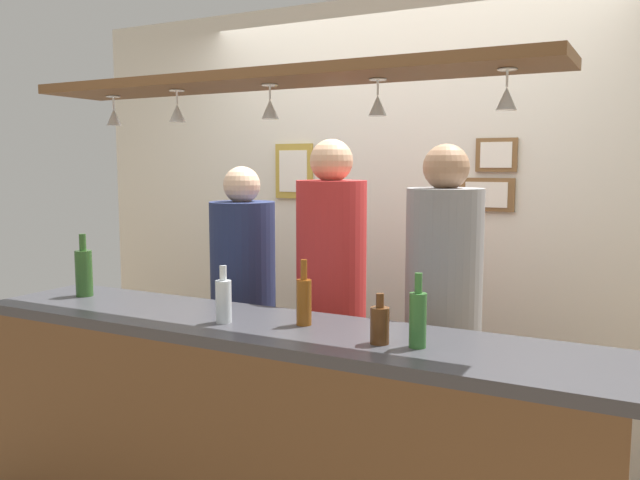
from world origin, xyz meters
name	(u,v)px	position (x,y,z in m)	size (l,w,h in m)	color
back_wall	(399,222)	(0.00, 1.10, 1.30)	(4.40, 0.06, 2.60)	silver
bar_counter	(246,416)	(0.00, -0.50, 0.68)	(2.70, 0.55, 1.01)	#38383D
overhead_glass_rack	(272,79)	(0.00, -0.30, 1.97)	(2.20, 0.36, 0.04)	brown
hanging_wineglass_far_left	(114,116)	(-0.87, -0.26, 1.86)	(0.07, 0.07, 0.13)	silver
hanging_wineglass_left	(177,112)	(-0.45, -0.32, 1.86)	(0.07, 0.07, 0.13)	silver
hanging_wineglass_center_left	(270,108)	(-0.01, -0.30, 1.86)	(0.07, 0.07, 0.13)	silver
hanging_wineglass_center	(378,104)	(0.42, -0.25, 1.86)	(0.07, 0.07, 0.13)	silver
hanging_wineglass_center_right	(507,97)	(0.89, -0.29, 1.86)	(0.07, 0.07, 0.13)	silver
person_left_navy_shirt	(243,291)	(-0.56, 0.30, 0.98)	(0.34, 0.34, 1.63)	#2D334C
person_middle_red_shirt	(331,283)	(-0.04, 0.30, 1.06)	(0.34, 0.34, 1.76)	#2D334C
person_right_grey_shirt	(443,298)	(0.52, 0.30, 1.04)	(0.34, 0.34, 1.73)	#2D334C
bottle_soda_clear	(224,300)	(-0.16, -0.41, 1.10)	(0.06, 0.06, 0.23)	silver
bottle_beer_green_import	(418,318)	(0.64, -0.39, 1.11)	(0.06, 0.06, 0.26)	#336B2D
bottle_beer_amber_tall	(304,300)	(0.14, -0.30, 1.11)	(0.06, 0.06, 0.26)	brown
bottle_beer_brown_stubby	(380,324)	(0.51, -0.41, 1.08)	(0.07, 0.07, 0.18)	#512D14
bottle_champagne_green	(84,272)	(-1.07, -0.29, 1.13)	(0.08, 0.08, 0.30)	#2D5623
picture_frame_upper_small	(496,155)	(0.56, 1.06, 1.69)	(0.22, 0.02, 0.18)	brown
picture_frame_lower_pair	(487,195)	(0.52, 1.06, 1.48)	(0.30, 0.02, 0.18)	brown
picture_frame_caricature	(294,171)	(-0.69, 1.06, 1.60)	(0.26, 0.02, 0.34)	#B29338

